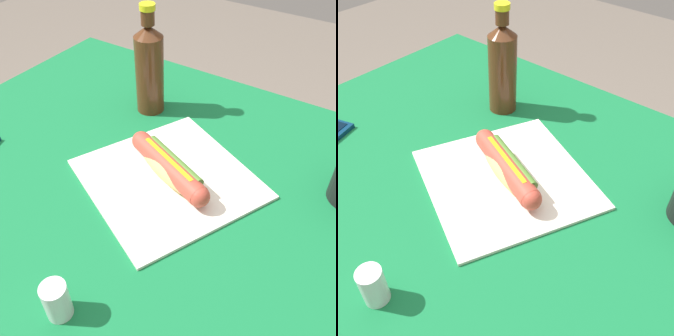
# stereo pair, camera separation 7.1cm
# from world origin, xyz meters

# --- Properties ---
(dining_table) EXTENTS (1.07, 0.84, 0.76)m
(dining_table) POSITION_xyz_m (0.00, 0.00, 0.61)
(dining_table) COLOR brown
(dining_table) RESTS_ON ground
(paper_wrapper) EXTENTS (0.39, 0.38, 0.01)m
(paper_wrapper) POSITION_xyz_m (0.02, 0.01, 0.76)
(paper_wrapper) COLOR silver
(paper_wrapper) RESTS_ON dining_table
(hot_dog) EXTENTS (0.21, 0.11, 0.05)m
(hot_dog) POSITION_xyz_m (0.02, 0.01, 0.79)
(hot_dog) COLOR #DBB26B
(hot_dog) RESTS_ON paper_wrapper
(soda_bottle) EXTENTS (0.06, 0.06, 0.24)m
(soda_bottle) POSITION_xyz_m (-0.15, 0.19, 0.86)
(soda_bottle) COLOR #4C2814
(soda_bottle) RESTS_ON dining_table
(salt_shaker) EXTENTS (0.04, 0.04, 0.06)m
(salt_shaker) POSITION_xyz_m (0.04, -0.29, 0.79)
(salt_shaker) COLOR silver
(salt_shaker) RESTS_ON dining_table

